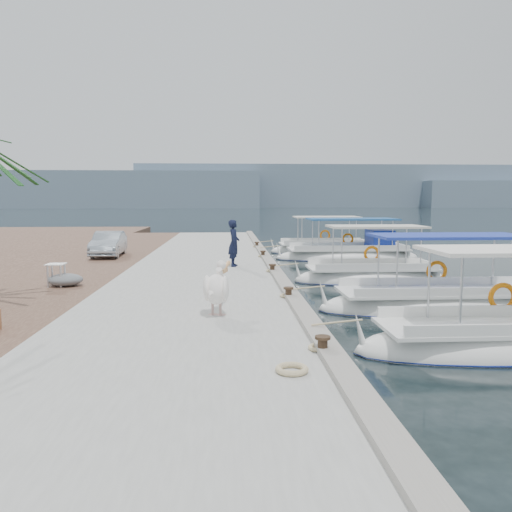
# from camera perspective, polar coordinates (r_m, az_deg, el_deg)

# --- Properties ---
(ground) EXTENTS (400.00, 400.00, 0.00)m
(ground) POSITION_cam_1_polar(r_m,az_deg,el_deg) (17.50, 3.46, -4.24)
(ground) COLOR black
(ground) RESTS_ON ground
(concrete_quay) EXTENTS (6.00, 40.00, 0.50)m
(concrete_quay) POSITION_cam_1_polar(r_m,az_deg,el_deg) (22.29, -5.74, -1.30)
(concrete_quay) COLOR #9B9C96
(concrete_quay) RESTS_ON ground
(quay_curb) EXTENTS (0.44, 40.00, 0.12)m
(quay_curb) POSITION_cam_1_polar(r_m,az_deg,el_deg) (22.31, 1.41, -0.46)
(quay_curb) COLOR gray
(quay_curb) RESTS_ON concrete_quay
(cobblestone_strip) EXTENTS (4.00, 40.00, 0.50)m
(cobblestone_strip) POSITION_cam_1_polar(r_m,az_deg,el_deg) (23.06, -18.25, -1.33)
(cobblestone_strip) COLOR #51362B
(cobblestone_strip) RESTS_ON ground
(distant_hills) EXTENTS (330.00, 60.00, 18.00)m
(distant_hills) POSITION_cam_1_polar(r_m,az_deg,el_deg) (220.89, 5.01, 7.55)
(distant_hills) COLOR slate
(distant_hills) RESTS_ON ground
(fishing_caique_a) EXTENTS (6.89, 2.11, 2.83)m
(fishing_caique_a) POSITION_cam_1_polar(r_m,az_deg,el_deg) (12.14, 27.21, -9.15)
(fishing_caique_a) COLOR white
(fishing_caique_a) RESTS_ON ground
(fishing_caique_b) EXTENTS (7.34, 2.30, 2.83)m
(fishing_caique_b) POSITION_cam_1_polar(r_m,az_deg,el_deg) (15.79, 20.37, -5.34)
(fishing_caique_b) COLOR white
(fishing_caique_b) RESTS_ON ground
(fishing_caique_c) EXTENTS (6.15, 2.14, 2.83)m
(fishing_caique_c) POSITION_cam_1_polar(r_m,az_deg,el_deg) (20.38, 13.01, -2.51)
(fishing_caique_c) COLOR white
(fishing_caique_c) RESTS_ON ground
(fishing_caique_d) EXTENTS (7.97, 2.60, 2.83)m
(fishing_caique_d) POSITION_cam_1_polar(r_m,az_deg,el_deg) (27.97, 10.63, 0.06)
(fishing_caique_d) COLOR white
(fishing_caique_d) RESTS_ON ground
(fishing_caique_e) EXTENTS (6.58, 2.32, 2.83)m
(fishing_caique_e) POSITION_cam_1_polar(r_m,az_deg,el_deg) (31.06, 7.72, 0.63)
(fishing_caique_e) COLOR white
(fishing_caique_e) RESTS_ON ground
(mooring_bollards) EXTENTS (0.28, 20.28, 0.33)m
(mooring_bollards) POSITION_cam_1_polar(r_m,az_deg,el_deg) (18.82, 1.88, -1.34)
(mooring_bollards) COLOR black
(mooring_bollards) RESTS_ON concrete_quay
(pelican) EXTENTS (0.77, 1.64, 1.27)m
(pelican) POSITION_cam_1_polar(r_m,az_deg,el_deg) (11.94, -4.50, -3.64)
(pelican) COLOR tan
(pelican) RESTS_ON concrete_quay
(fisherman) EXTENTS (0.54, 0.75, 1.93)m
(fisherman) POSITION_cam_1_polar(r_m,az_deg,el_deg) (20.56, -2.54, 1.48)
(fisherman) COLOR black
(fisherman) RESTS_ON concrete_quay
(parked_car) EXTENTS (1.46, 3.72, 1.20)m
(parked_car) POSITION_cam_1_polar(r_m,az_deg,el_deg) (25.34, -16.50, 1.34)
(parked_car) COLOR #A6B3BE
(parked_car) RESTS_ON cobblestone_strip
(tarp_bundle) EXTENTS (1.10, 0.90, 0.40)m
(tarp_bundle) POSITION_cam_1_polar(r_m,az_deg,el_deg) (17.05, -20.96, -2.55)
(tarp_bundle) COLOR slate
(tarp_bundle) RESTS_ON cobblestone_strip
(folding_table) EXTENTS (0.55, 0.55, 0.73)m
(folding_table) POSITION_cam_1_polar(r_m,az_deg,el_deg) (17.00, -21.88, -1.51)
(folding_table) COLOR silver
(folding_table) RESTS_ON cobblestone_strip
(rope_coil) EXTENTS (0.54, 0.54, 0.10)m
(rope_coil) POSITION_cam_1_polar(r_m,az_deg,el_deg) (8.18, 4.12, -12.78)
(rope_coil) COLOR #C6B284
(rope_coil) RESTS_ON concrete_quay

